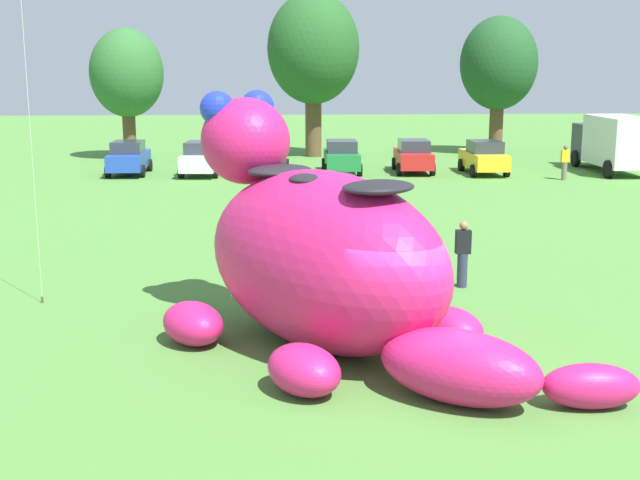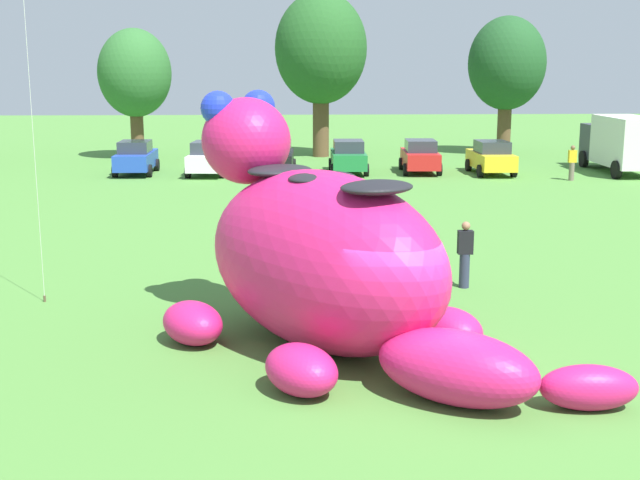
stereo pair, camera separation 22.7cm
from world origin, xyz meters
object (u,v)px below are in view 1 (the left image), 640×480
Objects in this scene: car_black at (270,157)px; car_green at (342,157)px; car_blue at (129,158)px; spectator_near_inflatable at (565,163)px; car_white at (202,158)px; spectator_mid_field at (463,254)px; box_truck at (613,142)px; car_red at (413,156)px; car_yellow at (484,157)px; giant_inflatable_creature at (324,257)px.

car_black is 3.73m from car_green.
car_blue reaches higher than spectator_near_inflatable.
spectator_mid_field is (8.33, -22.49, -0.01)m from car_white.
spectator_mid_field is (-13.00, -22.36, -0.75)m from box_truck.
car_red is 3.63m from car_yellow.
car_yellow is at bearing -12.01° from car_red.
spectator_near_inflatable is (3.34, -2.57, -0.01)m from car_yellow.
car_yellow is 0.64× the size of box_truck.
box_truck reaches higher than car_white.
car_blue is 14.72m from car_red.
car_blue is at bearing 179.65° from car_red.
car_blue is 21.88m from spectator_near_inflatable.
car_black is at bearing 176.86° from car_yellow.
car_red is (7.49, 0.15, 0.00)m from car_black.
car_yellow is at bearing 69.36° from giant_inflatable_creature.
spectator_mid_field is at bearing 48.85° from giant_inflatable_creature.
car_yellow is 4.22m from spectator_near_inflatable.
car_blue reaches higher than spectator_mid_field.
box_truck reaches higher than car_red.
car_red is at bearing 83.48° from spectator_mid_field.
spectator_mid_field is at bearing -96.52° from car_red.
spectator_near_inflatable is (10.66, -3.27, -0.01)m from car_green.
car_green is at bearing 1.52° from car_black.
spectator_mid_field is (4.88, -22.72, -0.01)m from car_black.
spectator_near_inflatable is at bearing 60.88° from giant_inflatable_creature.
box_truck is (21.33, -0.13, 0.74)m from car_white.
car_black is at bearing 102.11° from spectator_mid_field.
spectator_near_inflatable is at bearing -141.14° from box_truck.
car_blue is 2.40× the size of spectator_mid_field.
car_white is 1.02× the size of car_black.
spectator_mid_field is (-2.61, -22.88, -0.01)m from car_red.
car_green is at bearing -179.21° from car_red.
giant_inflatable_creature reaches higher than spectator_near_inflatable.
car_green is at bearing 92.88° from spectator_mid_field.
car_white and car_black have the same top height.
car_black and car_green have the same top height.
giant_inflatable_creature reaches higher than box_truck.
box_truck reaches higher than car_black.
giant_inflatable_creature is at bearing -95.59° from car_green.
car_green is 2.42× the size of spectator_near_inflatable.
giant_inflatable_creature is 5.87m from spectator_mid_field.
car_yellow is at bearing -5.49° from car_green.
giant_inflatable_creature is 27.12m from car_black.
car_black and car_red have the same top height.
car_blue is 2.40× the size of spectator_near_inflatable.
spectator_mid_field is (12.10, -22.96, -0.01)m from car_blue.
car_yellow is 2.41× the size of spectator_near_inflatable.
spectator_near_inflatable is 21.74m from spectator_mid_field.
giant_inflatable_creature is at bearing -73.12° from car_blue.
car_red is 10.43m from box_truck.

